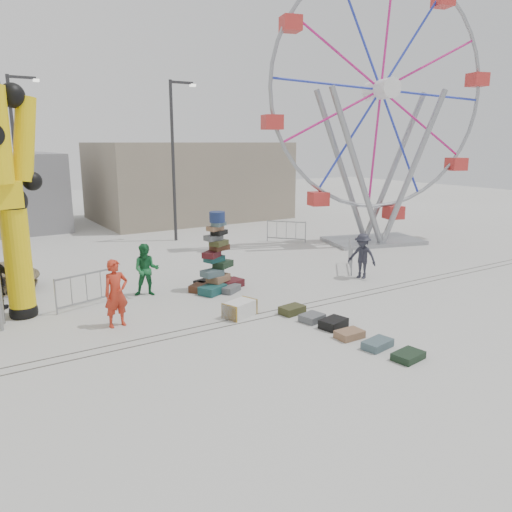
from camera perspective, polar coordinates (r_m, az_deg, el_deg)
ground at (r=13.99m, az=0.90°, el=-8.11°), size 90.00×90.00×0.00m
track_line_near at (r=14.46m, az=-0.41°, el=-7.38°), size 40.00×0.04×0.01m
track_line_far at (r=14.79m, az=-1.23°, el=-6.93°), size 40.00×0.04×0.01m
building_right at (r=34.11m, az=-7.77°, el=8.53°), size 12.00×8.00×5.00m
lamp_post_right at (r=26.04m, az=-9.29°, el=11.54°), size 1.41×0.25×8.00m
lamp_post_left at (r=26.13m, az=-25.60°, el=10.48°), size 1.41×0.25×8.00m
suitcase_tower at (r=17.31m, az=-4.51°, el=-1.38°), size 2.07×1.81×2.73m
ferris_wheel at (r=25.81m, az=13.96°, el=15.84°), size 11.04×3.94×13.22m
steamer_trunk at (r=14.75m, az=-1.88°, el=-6.06°), size 1.10×0.84×0.45m
row_case_0 at (r=15.04m, az=4.15°, el=-6.15°), size 0.79×0.59×0.23m
row_case_1 at (r=14.48m, az=6.42°, el=-7.03°), size 0.74×0.66×0.21m
row_case_2 at (r=14.07m, az=8.84°, el=-7.61°), size 0.86×0.69×0.25m
row_case_3 at (r=13.45m, az=10.64°, el=-8.78°), size 0.72×0.49×0.20m
row_case_4 at (r=12.97m, az=13.72°, el=-9.75°), size 0.87×0.60×0.20m
row_case_5 at (r=12.53m, az=17.00°, el=-10.86°), size 0.82×0.61×0.18m
barricade_dummy_c at (r=16.35m, az=-18.80°, el=-3.67°), size 1.95×0.64×1.10m
barricade_wheel_front at (r=20.36m, az=10.74°, el=-0.02°), size 1.35×1.60×1.10m
barricade_wheel_back at (r=25.66m, az=3.47°, el=2.83°), size 1.41×1.56×1.10m
pedestrian_red at (r=14.29m, az=-15.70°, el=-4.12°), size 0.74×0.53×1.90m
pedestrian_green at (r=16.93m, az=-12.42°, el=-1.55°), size 1.06×0.96×1.76m
pedestrian_grey at (r=19.10m, az=12.04°, el=0.00°), size 1.01×1.26×1.70m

